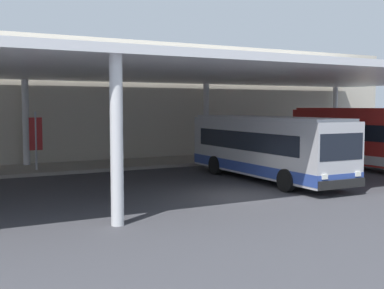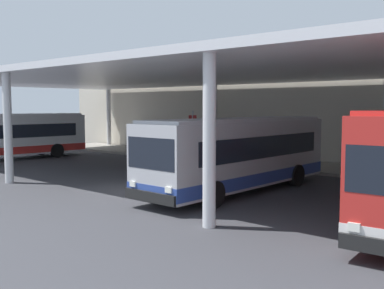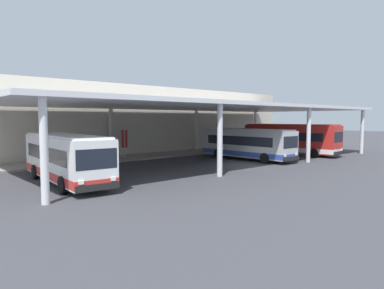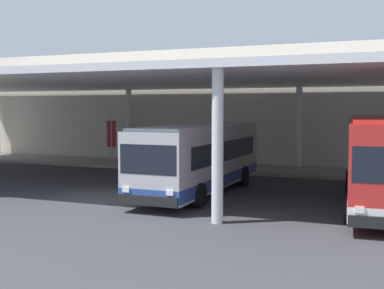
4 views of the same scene
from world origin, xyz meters
name	(u,v)px [view 2 (image 2 of 4)]	position (x,y,z in m)	size (l,w,h in m)	color
ground_plane	(134,191)	(0.00, 0.00, 0.00)	(200.00, 200.00, 0.00)	#3D3D42
platform_kerb	(274,163)	(0.00, 11.75, 0.09)	(42.00, 4.50, 0.18)	gray
station_building_facade	(300,101)	(0.00, 15.00, 4.05)	(48.00, 1.60, 8.10)	beige
canopy_shelter	(213,75)	(0.00, 5.50, 5.31)	(40.00, 17.00, 5.55)	silver
bus_nearest_bay	(10,136)	(-15.52, 2.42, 1.66)	(3.24, 10.68, 3.17)	white
bus_second_bay	(239,153)	(3.49, 2.89, 1.66)	(2.82, 10.56, 3.17)	#B7B7BC
banner_sign	(193,131)	(-6.09, 10.94, 1.98)	(0.70, 0.12, 3.20)	#B2B2B7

